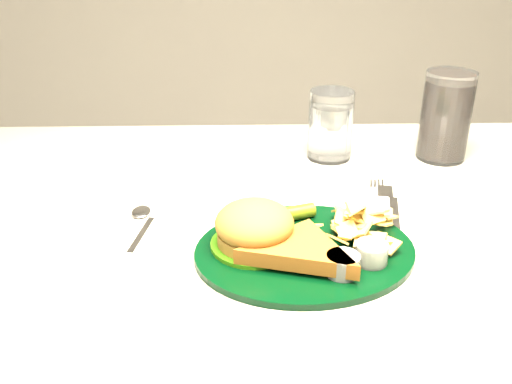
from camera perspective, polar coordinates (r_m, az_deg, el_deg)
The scene contains 5 objects.
dinner_plate at distance 0.73m, azimuth 4.99°, elevation -4.03°, with size 0.29×0.24×0.07m, color black, non-canonical shape.
water_glass at distance 1.03m, azimuth 7.46°, elevation 6.65°, with size 0.08×0.08×0.12m, color white.
cola_glass at distance 1.07m, azimuth 18.45°, elevation 7.21°, with size 0.09×0.09×0.16m, color black.
fork_napkin at distance 0.85m, azimuth 13.55°, elevation -2.31°, with size 0.14×0.18×0.01m, color white, non-canonical shape.
spoon at distance 0.80m, azimuth -11.41°, elevation -4.08°, with size 0.04×0.13×0.01m, color silver, non-canonical shape.
Camera 1 is at (-0.05, -0.74, 1.15)m, focal length 40.00 mm.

